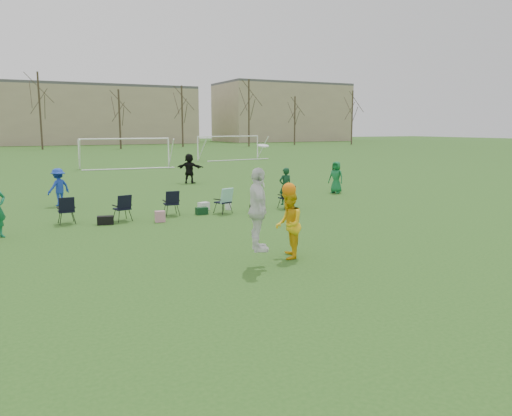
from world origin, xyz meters
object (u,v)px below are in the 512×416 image
goal_mid (125,145)px  fielder_green_far (336,177)px  fielder_blue (59,187)px  goal_right (229,141)px  fielder_black (189,168)px  center_contest (273,216)px

goal_mid → fielder_green_far: bearing=-69.6°
fielder_blue → goal_right: bearing=-159.5°
fielder_blue → fielder_black: bearing=-176.5°
center_contest → goal_right: size_ratio=0.41×
fielder_blue → goal_right: 31.65m
goal_mid → fielder_black: bearing=-81.9°
center_contest → goal_right: center_contest is taller
fielder_green_far → goal_mid: (-6.24, 21.21, 1.11)m
fielder_green_far → goal_mid: 22.13m
fielder_blue → fielder_green_far: fielder_green_far is taller
fielder_blue → goal_right: size_ratio=0.22×
fielder_black → goal_right: goal_right is taller
fielder_black → goal_right: (11.04, 19.52, 1.02)m
fielder_green_far → center_contest: (-9.27, -10.33, 0.37)m
fielder_green_far → fielder_blue: bearing=-124.9°
center_contest → fielder_green_far: bearing=48.1°
center_contest → goal_right: bearing=68.2°
fielder_black → goal_mid: (-0.96, 13.52, 1.02)m
fielder_green_far → goal_right: 27.83m
fielder_blue → goal_right: goal_right is taller
goal_mid → goal_right: same height
fielder_black → center_contest: center_contest is taller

